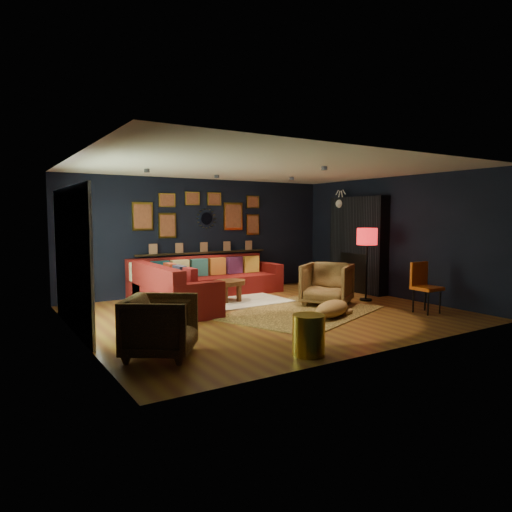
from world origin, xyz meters
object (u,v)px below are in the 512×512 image
armchair_right (327,282)px  orange_chair (424,283)px  floor_lamp (367,240)px  coffee_table (229,285)px  pouf (179,300)px  sectional (195,285)px  gold_stool (309,335)px  dog (332,306)px  armchair_left (160,323)px

armchair_right → orange_chair: bearing=2.2°
floor_lamp → coffee_table: bearing=151.5°
pouf → sectional: bearing=49.2°
sectional → coffee_table: size_ratio=3.60×
gold_stool → dog: (1.67, 1.45, -0.04)m
pouf → gold_stool: gold_stool is taller
coffee_table → gold_stool: size_ratio=1.84×
sectional → gold_stool: (-0.33, -4.16, -0.06)m
orange_chair → floor_lamp: (-0.04, 1.38, 0.72)m
pouf → orange_chair: size_ratio=0.61×
sectional → gold_stool: size_ratio=6.61×
sectional → coffee_table: sectional is taller
coffee_table → dog: coffee_table is taller
sectional → gold_stool: sectional is taller
coffee_table → gold_stool: 3.76m
armchair_left → gold_stool: 1.87m
armchair_left → orange_chair: 5.00m
armchair_left → dog: armchair_left is taller
gold_stool → floor_lamp: 4.19m
sectional → dog: size_ratio=2.69×
gold_stool → floor_lamp: (3.35, 2.30, 1.01)m
orange_chair → floor_lamp: 1.56m
armchair_left → dog: (3.28, 0.51, -0.21)m
coffee_table → armchair_right: size_ratio=1.04×
gold_stool → dog: gold_stool is taller
orange_chair → gold_stool: bearing=-163.8°
sectional → floor_lamp: size_ratio=2.26×
floor_lamp → dog: size_ratio=1.19×
armchair_left → armchair_right: size_ratio=0.93×
armchair_left → dog: bearing=-46.3°
sectional → armchair_right: bearing=-41.9°
armchair_right → armchair_left: bearing=-104.3°
sectional → floor_lamp: floor_lamp is taller
gold_stool → orange_chair: bearing=15.1°
orange_chair → sectional: bearing=134.5°
sectional → orange_chair: size_ratio=3.72×
pouf → floor_lamp: 4.00m
gold_stool → armchair_right: bearing=45.2°
coffee_table → floor_lamp: floor_lamp is taller
armchair_right → dog: size_ratio=0.72×
pouf → gold_stool: 3.38m
armchair_left → armchair_right: bearing=-35.4°
pouf → armchair_left: size_ratio=0.66×
coffee_table → pouf: (-1.20, -0.30, -0.15)m
orange_chair → dog: 1.83m
coffee_table → dog: 2.37m
dog → coffee_table: bearing=88.6°
sectional → coffee_table: (0.52, -0.50, 0.04)m
orange_chair → dog: (-1.72, 0.53, -0.33)m
armchair_right → dog: (-0.67, -0.91, -0.24)m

